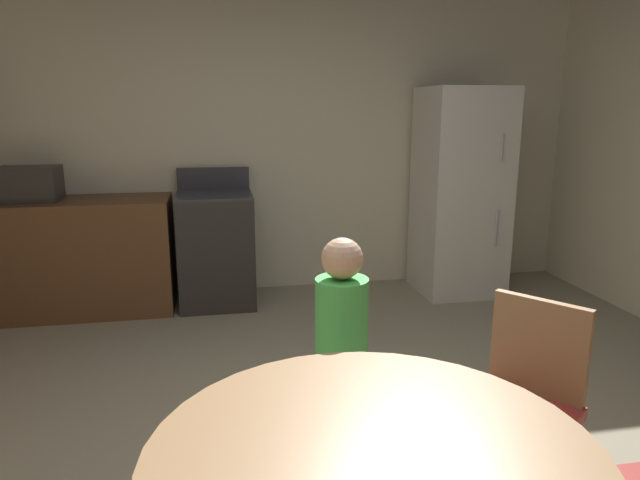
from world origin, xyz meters
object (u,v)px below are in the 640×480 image
at_px(oven_range, 216,248).
at_px(microwave, 28,184).
at_px(chair_northeast, 524,397).
at_px(refrigerator, 460,192).
at_px(person_child, 341,357).

bearing_deg(oven_range, microwave, -179.85).
bearing_deg(chair_northeast, refrigerator, -146.59).
bearing_deg(person_child, microwave, -134.75).
height_order(oven_range, microwave, microwave).
bearing_deg(person_child, oven_range, -160.68).
relative_size(oven_range, chair_northeast, 1.26).
distance_m(oven_range, chair_northeast, 3.00).
distance_m(microwave, person_child, 3.11).
relative_size(refrigerator, microwave, 4.00).
xyz_separation_m(oven_range, person_child, (0.50, -2.45, 0.11)).
xyz_separation_m(oven_range, refrigerator, (2.08, -0.05, 0.41)).
relative_size(refrigerator, person_child, 1.61).
relative_size(refrigerator, chair_northeast, 2.02).
xyz_separation_m(oven_range, microwave, (-1.37, -0.00, 0.56)).
xyz_separation_m(chair_northeast, person_child, (-0.65, 0.32, 0.08)).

